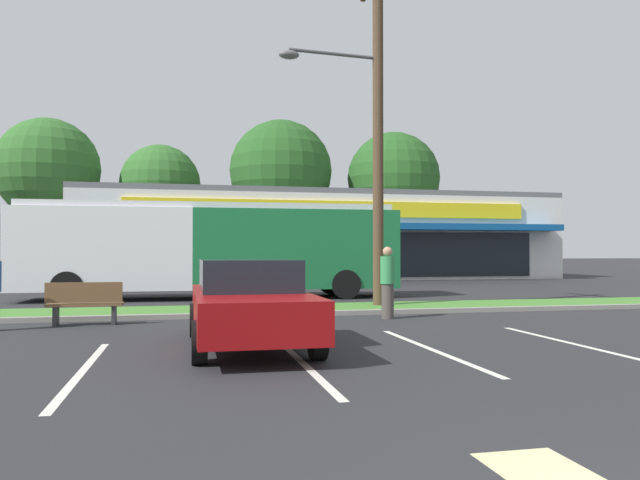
# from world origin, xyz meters

# --- Properties ---
(grass_median) EXTENTS (56.00, 2.20, 0.12)m
(grass_median) POSITION_xyz_m (0.00, 14.00, 0.06)
(grass_median) COLOR #427A2D
(grass_median) RESTS_ON ground_plane
(curb_lip) EXTENTS (56.00, 0.24, 0.12)m
(curb_lip) POSITION_xyz_m (0.00, 12.78, 0.06)
(curb_lip) COLOR gray
(curb_lip) RESTS_ON ground_plane
(parking_stripe_0) EXTENTS (0.12, 4.80, 0.01)m
(parking_stripe_0) POSITION_xyz_m (-4.29, 6.53, 0.00)
(parking_stripe_0) COLOR silver
(parking_stripe_0) RESTS_ON ground_plane
(parking_stripe_1) EXTENTS (0.12, 4.80, 0.01)m
(parking_stripe_1) POSITION_xyz_m (-1.26, 6.43, 0.00)
(parking_stripe_1) COLOR silver
(parking_stripe_1) RESTS_ON ground_plane
(parking_stripe_2) EXTENTS (0.12, 4.80, 0.01)m
(parking_stripe_2) POSITION_xyz_m (1.06, 7.13, 0.00)
(parking_stripe_2) COLOR silver
(parking_stripe_2) RESTS_ON ground_plane
(parking_stripe_3) EXTENTS (0.12, 4.80, 0.01)m
(parking_stripe_3) POSITION_xyz_m (3.74, 7.10, 0.00)
(parking_stripe_3) COLOR silver
(parking_stripe_3) RESTS_ON ground_plane
(storefront_building) EXTENTS (27.83, 11.59, 5.10)m
(storefront_building) POSITION_xyz_m (5.07, 35.12, 2.55)
(storefront_building) COLOR silver
(storefront_building) RESTS_ON ground_plane
(tree_left) EXTENTS (7.23, 7.23, 11.08)m
(tree_left) POSITION_xyz_m (-12.44, 44.30, 7.45)
(tree_left) COLOR #473323
(tree_left) RESTS_ON ground_plane
(tree_mid_left) EXTENTS (5.93, 5.93, 9.57)m
(tree_mid_left) POSITION_xyz_m (-4.72, 44.84, 6.58)
(tree_mid_left) COLOR #473323
(tree_mid_left) RESTS_ON ground_plane
(tree_mid) EXTENTS (7.64, 7.64, 11.45)m
(tree_mid) POSITION_xyz_m (4.10, 43.14, 7.62)
(tree_mid) COLOR #473323
(tree_mid) RESTS_ON ground_plane
(tree_mid_right) EXTENTS (7.10, 7.10, 10.78)m
(tree_mid_right) POSITION_xyz_m (12.78, 42.49, 7.22)
(tree_mid_right) COLOR #473323
(tree_mid_right) RESTS_ON ground_plane
(utility_pole) EXTENTS (3.05, 2.40, 9.84)m
(utility_pole) POSITION_xyz_m (2.23, 14.09, 5.26)
(utility_pole) COLOR #4C3826
(utility_pole) RESTS_ON ground_plane
(city_bus) EXTENTS (12.87, 2.93, 3.25)m
(city_bus) POSITION_xyz_m (-2.03, 19.11, 1.77)
(city_bus) COLOR #196638
(city_bus) RESTS_ON ground_plane
(bus_stop_bench) EXTENTS (1.60, 0.45, 0.95)m
(bus_stop_bench) POSITION_xyz_m (-5.08, 11.92, 0.50)
(bus_stop_bench) COLOR brown
(bus_stop_bench) RESTS_ON ground_plane
(car_0) EXTENTS (4.20, 2.00, 1.46)m
(car_0) POSITION_xyz_m (3.75, 25.70, 0.75)
(car_0) COLOR #B7B7BC
(car_0) RESTS_ON ground_plane
(car_1) EXTENTS (4.58, 1.95, 1.52)m
(car_1) POSITION_xyz_m (-3.86, 24.50, 0.78)
(car_1) COLOR slate
(car_1) RESTS_ON ground_plane
(car_3) EXTENTS (1.96, 4.71, 1.48)m
(car_3) POSITION_xyz_m (-1.86, 8.13, 0.76)
(car_3) COLOR maroon
(car_3) RESTS_ON ground_plane
(pedestrian_near_bench) EXTENTS (0.35, 0.35, 1.74)m
(pedestrian_near_bench) POSITION_xyz_m (1.85, 11.75, 0.87)
(pedestrian_near_bench) COLOR #47423D
(pedestrian_near_bench) RESTS_ON ground_plane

